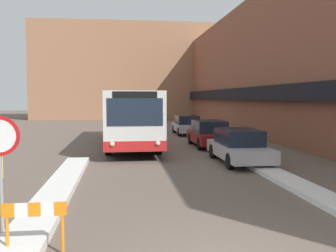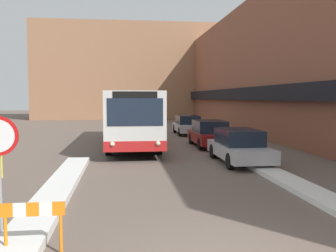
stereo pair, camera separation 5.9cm
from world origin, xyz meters
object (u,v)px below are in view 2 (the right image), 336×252
object	(u,v)px
city_bus	(132,116)
parked_car_front	(239,146)
parked_car_back	(188,125)
construction_barricade	(33,218)
parked_car_middle	(210,134)

from	to	relation	value
city_bus	parked_car_front	world-z (taller)	city_bus
city_bus	parked_car_back	distance (m)	7.47
city_bus	construction_barricade	size ratio (longest dim) A/B	11.26
parked_car_middle	construction_barricade	world-z (taller)	parked_car_middle
parked_car_middle	construction_barricade	size ratio (longest dim) A/B	3.88
parked_car_middle	construction_barricade	bearing A→B (deg)	-114.82
city_bus	parked_car_back	bearing A→B (deg)	53.77
parked_car_back	parked_car_front	bearing A→B (deg)	-90.00
parked_car_front	parked_car_middle	distance (m)	5.36
city_bus	parked_car_front	distance (m)	7.99
parked_car_middle	parked_car_back	xyz separation A→B (m)	(0.00, 7.22, -0.02)
city_bus	construction_barricade	world-z (taller)	city_bus
parked_car_front	parked_car_back	size ratio (longest dim) A/B	1.00
parked_car_middle	construction_barricade	distance (m)	15.44
city_bus	construction_barricade	xyz separation A→B (m)	(-2.10, -15.26, -1.02)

